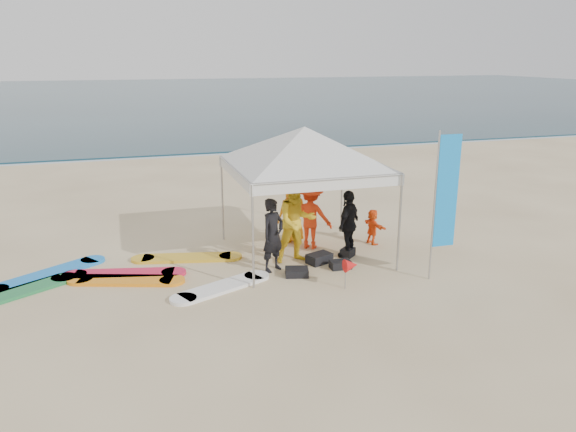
% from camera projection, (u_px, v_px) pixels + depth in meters
% --- Properties ---
extents(ground, '(120.00, 120.00, 0.00)m').
position_uv_depth(ground, '(343.00, 313.00, 10.47)').
color(ground, beige).
rests_on(ground, ground).
extents(ocean, '(160.00, 84.00, 0.08)m').
position_uv_depth(ocean, '(146.00, 95.00, 65.53)').
color(ocean, '#0C2633').
rests_on(ocean, ground).
extents(shoreline_foam, '(160.00, 1.20, 0.01)m').
position_uv_depth(shoreline_foam, '(199.00, 154.00, 27.17)').
color(shoreline_foam, silver).
rests_on(shoreline_foam, ground).
extents(person_black_a, '(0.72, 0.65, 1.65)m').
position_uv_depth(person_black_a, '(273.00, 235.00, 12.35)').
color(person_black_a, black).
rests_on(person_black_a, ground).
extents(person_yellow, '(0.99, 0.79, 1.94)m').
position_uv_depth(person_yellow, '(296.00, 221.00, 12.83)').
color(person_yellow, yellow).
rests_on(person_yellow, ground).
extents(person_orange_a, '(1.22, 1.09, 1.64)m').
position_uv_depth(person_orange_a, '(311.00, 216.00, 13.82)').
color(person_orange_a, '#F53915').
rests_on(person_orange_a, ground).
extents(person_black_b, '(0.97, 0.94, 1.62)m').
position_uv_depth(person_black_b, '(349.00, 224.00, 13.21)').
color(person_black_b, black).
rests_on(person_black_b, ground).
extents(person_orange_b, '(0.78, 0.53, 1.56)m').
position_uv_depth(person_orange_b, '(293.00, 212.00, 14.30)').
color(person_orange_b, orange).
rests_on(person_orange_b, ground).
extents(person_seated, '(0.42, 0.87, 0.91)m').
position_uv_depth(person_seated, '(372.00, 227.00, 14.20)').
color(person_seated, '#FF5316').
rests_on(person_seated, ground).
extents(canopy_tent, '(4.66, 4.66, 3.51)m').
position_uv_depth(canopy_tent, '(305.00, 127.00, 12.75)').
color(canopy_tent, '#A5A5A8').
rests_on(canopy_tent, ground).
extents(feather_flag, '(0.54, 0.04, 3.19)m').
position_uv_depth(feather_flag, '(445.00, 194.00, 11.62)').
color(feather_flag, '#A5A5A8').
rests_on(feather_flag, ground).
extents(marker_pennant, '(0.28, 0.28, 0.64)m').
position_uv_depth(marker_pennant, '(351.00, 265.00, 11.48)').
color(marker_pennant, '#A5A5A8').
rests_on(marker_pennant, ground).
extents(gear_pile, '(2.05, 1.26, 0.22)m').
position_uv_depth(gear_pile, '(323.00, 262.00, 12.78)').
color(gear_pile, black).
rests_on(gear_pile, ground).
extents(surfboard_spread, '(5.72, 3.27, 0.07)m').
position_uv_depth(surfboard_spread, '(122.00, 276.00, 12.12)').
color(surfboard_spread, blue).
rests_on(surfboard_spread, ground).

